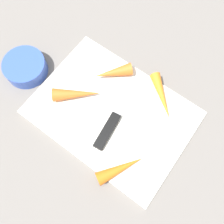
{
  "coord_description": "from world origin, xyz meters",
  "views": [
    {
      "loc": [
        -0.11,
        0.15,
        0.54
      ],
      "look_at": [
        0.0,
        0.0,
        0.01
      ],
      "focal_mm": 38.19,
      "sensor_mm": 36.0,
      "label": 1
    }
  ],
  "objects": [
    {
      "name": "cutting_board",
      "position": [
        0.0,
        0.0,
        0.01
      ],
      "size": [
        0.36,
        0.26,
        0.01
      ],
      "primitive_type": "cube",
      "color": "silver",
      "rests_on": "ground_plane"
    },
    {
      "name": "carrot_long",
      "position": [
        0.09,
        0.02,
        0.03
      ],
      "size": [
        0.11,
        0.09,
        0.03
      ],
      "primitive_type": "cone",
      "rotation": [
        0.0,
        1.57,
        3.82
      ],
      "color": "orange",
      "rests_on": "cutting_board"
    },
    {
      "name": "carrot_short",
      "position": [
        -0.09,
        0.1,
        0.03
      ],
      "size": [
        0.08,
        0.11,
        0.03
      ],
      "primitive_type": "cone",
      "rotation": [
        0.0,
        1.57,
        4.2
      ],
      "color": "orange",
      "rests_on": "cutting_board"
    },
    {
      "name": "knife",
      "position": [
        -0.02,
        0.03,
        0.02
      ],
      "size": [
        0.04,
        0.2,
        0.01
      ],
      "rotation": [
        0.0,
        0.0,
        4.84
      ],
      "color": "#B7B7BC",
      "rests_on": "cutting_board"
    },
    {
      "name": "carrot_longest",
      "position": [
        -0.07,
        -0.1,
        0.02
      ],
      "size": [
        0.1,
        0.09,
        0.03
      ],
      "primitive_type": "cone",
      "rotation": [
        0.0,
        1.57,
        2.43
      ],
      "color": "orange",
      "rests_on": "cutting_board"
    },
    {
      "name": "small_bowl",
      "position": [
        0.24,
        0.03,
        0.02
      ],
      "size": [
        0.1,
        0.1,
        0.04
      ],
      "primitive_type": "cylinder",
      "color": "#3351B2",
      "rests_on": "ground_plane"
    },
    {
      "name": "ground_plane",
      "position": [
        0.0,
        0.0,
        0.0
      ],
      "size": [
        1.4,
        1.4,
        0.0
      ],
      "primitive_type": "plane",
      "color": "slate"
    },
    {
      "name": "carrot_shortest",
      "position": [
        0.05,
        -0.08,
        0.03
      ],
      "size": [
        0.08,
        0.09,
        0.03
      ],
      "primitive_type": "cone",
      "rotation": [
        0.0,
        1.57,
        0.86
      ],
      "color": "orange",
      "rests_on": "cutting_board"
    }
  ]
}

